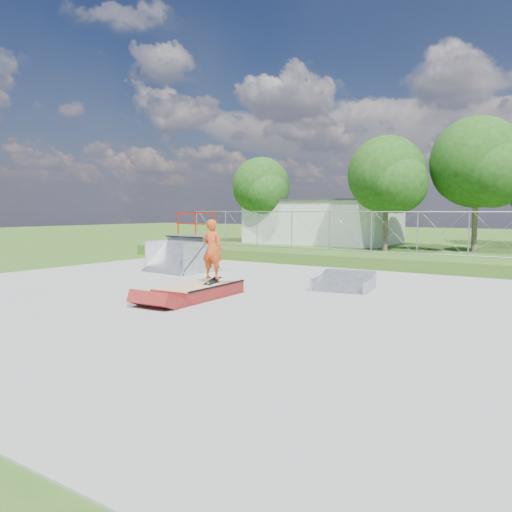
{
  "coord_description": "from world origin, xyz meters",
  "views": [
    {
      "loc": [
        7.94,
        -10.42,
        2.33
      ],
      "look_at": [
        0.44,
        0.78,
        1.1
      ],
      "focal_mm": 35.0,
      "sensor_mm": 36.0,
      "label": 1
    }
  ],
  "objects_px": {
    "quarter_pipe": "(178,242)",
    "skater": "(212,252)",
    "grind_box": "(200,291)",
    "flat_bank_ramp": "(344,282)"
  },
  "relations": [
    {
      "from": "flat_bank_ramp",
      "to": "skater",
      "type": "relative_size",
      "value": 1.04
    },
    {
      "from": "grind_box",
      "to": "flat_bank_ramp",
      "type": "distance_m",
      "value": 4.28
    },
    {
      "from": "quarter_pipe",
      "to": "skater",
      "type": "relative_size",
      "value": 1.41
    },
    {
      "from": "grind_box",
      "to": "quarter_pipe",
      "type": "bearing_deg",
      "value": 135.32
    },
    {
      "from": "grind_box",
      "to": "skater",
      "type": "height_order",
      "value": "skater"
    },
    {
      "from": "grind_box",
      "to": "flat_bank_ramp",
      "type": "xyz_separation_m",
      "value": [
        2.67,
        3.35,
        0.05
      ]
    },
    {
      "from": "quarter_pipe",
      "to": "flat_bank_ramp",
      "type": "xyz_separation_m",
      "value": [
        6.99,
        -0.5,
        -0.89
      ]
    },
    {
      "from": "flat_bank_ramp",
      "to": "grind_box",
      "type": "bearing_deg",
      "value": -138.03
    },
    {
      "from": "grind_box",
      "to": "quarter_pipe",
      "type": "relative_size",
      "value": 1.14
    },
    {
      "from": "flat_bank_ramp",
      "to": "quarter_pipe",
      "type": "bearing_deg",
      "value": 166.41
    }
  ]
}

